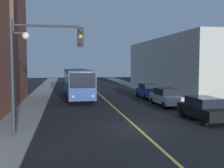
{
  "coord_description": "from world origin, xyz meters",
  "views": [
    {
      "loc": [
        -4.28,
        -15.67,
        3.91
      ],
      "look_at": [
        0.0,
        9.03,
        2.0
      ],
      "focal_mm": 43.68,
      "sensor_mm": 36.0,
      "label": 1
    }
  ],
  "objects_px": {
    "utility_pole_near": "(12,20)",
    "fire_hydrant": "(187,99)",
    "parked_car_black": "(204,109)",
    "street_lamp_left": "(18,66)",
    "traffic_signal_left_corner": "(43,56)",
    "parked_car_blue": "(149,91)",
    "city_bus": "(78,82)",
    "parked_car_silver": "(166,97)"
  },
  "relations": [
    {
      "from": "parked_car_blue",
      "to": "traffic_signal_left_corner",
      "type": "height_order",
      "value": "traffic_signal_left_corner"
    },
    {
      "from": "street_lamp_left",
      "to": "fire_hydrant",
      "type": "xyz_separation_m",
      "value": [
        13.68,
        7.88,
        -3.16
      ]
    },
    {
      "from": "parked_car_blue",
      "to": "traffic_signal_left_corner",
      "type": "relative_size",
      "value": 0.74
    },
    {
      "from": "parked_car_silver",
      "to": "parked_car_blue",
      "type": "relative_size",
      "value": 1.0
    },
    {
      "from": "city_bus",
      "to": "parked_car_silver",
      "type": "xyz_separation_m",
      "value": [
        7.76,
        -7.15,
        -0.98
      ]
    },
    {
      "from": "parked_car_black",
      "to": "fire_hydrant",
      "type": "bearing_deg",
      "value": 73.86
    },
    {
      "from": "parked_car_black",
      "to": "street_lamp_left",
      "type": "xyz_separation_m",
      "value": [
        -11.81,
        -1.43,
        2.9
      ]
    },
    {
      "from": "utility_pole_near",
      "to": "fire_hydrant",
      "type": "relative_size",
      "value": 14.17
    },
    {
      "from": "utility_pole_near",
      "to": "parked_car_blue",
      "type": "bearing_deg",
      "value": 40.96
    },
    {
      "from": "parked_car_blue",
      "to": "street_lamp_left",
      "type": "bearing_deg",
      "value": -131.02
    },
    {
      "from": "street_lamp_left",
      "to": "parked_car_black",
      "type": "bearing_deg",
      "value": 6.9
    },
    {
      "from": "fire_hydrant",
      "to": "parked_car_silver",
      "type": "bearing_deg",
      "value": 175.75
    },
    {
      "from": "parked_car_silver",
      "to": "parked_car_black",
      "type": "bearing_deg",
      "value": -89.02
    },
    {
      "from": "parked_car_black",
      "to": "fire_hydrant",
      "type": "height_order",
      "value": "parked_car_black"
    },
    {
      "from": "parked_car_silver",
      "to": "traffic_signal_left_corner",
      "type": "distance_m",
      "value": 14.05
    },
    {
      "from": "traffic_signal_left_corner",
      "to": "parked_car_blue",
      "type": "bearing_deg",
      "value": 54.37
    },
    {
      "from": "parked_car_blue",
      "to": "traffic_signal_left_corner",
      "type": "xyz_separation_m",
      "value": [
        -10.29,
        -14.37,
        3.46
      ]
    },
    {
      "from": "parked_car_black",
      "to": "traffic_signal_left_corner",
      "type": "bearing_deg",
      "value": -167.35
    },
    {
      "from": "parked_car_silver",
      "to": "traffic_signal_left_corner",
      "type": "relative_size",
      "value": 0.74
    },
    {
      "from": "fire_hydrant",
      "to": "traffic_signal_left_corner",
      "type": "bearing_deg",
      "value": -144.38
    },
    {
      "from": "parked_car_black",
      "to": "parked_car_blue",
      "type": "xyz_separation_m",
      "value": [
        -0.1,
        12.03,
        0.0
      ]
    },
    {
      "from": "utility_pole_near",
      "to": "street_lamp_left",
      "type": "height_order",
      "value": "utility_pole_near"
    },
    {
      "from": "parked_car_blue",
      "to": "fire_hydrant",
      "type": "height_order",
      "value": "parked_car_blue"
    },
    {
      "from": "utility_pole_near",
      "to": "traffic_signal_left_corner",
      "type": "relative_size",
      "value": 1.98
    },
    {
      "from": "street_lamp_left",
      "to": "utility_pole_near",
      "type": "bearing_deg",
      "value": 104.86
    },
    {
      "from": "parked_car_silver",
      "to": "utility_pole_near",
      "type": "xyz_separation_m",
      "value": [
        -12.41,
        -5.35,
        5.79
      ]
    },
    {
      "from": "parked_car_silver",
      "to": "traffic_signal_left_corner",
      "type": "xyz_separation_m",
      "value": [
        -10.28,
        -8.93,
        3.46
      ]
    },
    {
      "from": "parked_car_blue",
      "to": "fire_hydrant",
      "type": "relative_size",
      "value": 5.27
    },
    {
      "from": "parked_car_black",
      "to": "traffic_signal_left_corner",
      "type": "xyz_separation_m",
      "value": [
        -10.39,
        -2.33,
        3.46
      ]
    },
    {
      "from": "city_bus",
      "to": "fire_hydrant",
      "type": "distance_m",
      "value": 12.23
    },
    {
      "from": "parked_car_silver",
      "to": "city_bus",
      "type": "bearing_deg",
      "value": 137.35
    },
    {
      "from": "utility_pole_near",
      "to": "traffic_signal_left_corner",
      "type": "bearing_deg",
      "value": -59.3
    },
    {
      "from": "fire_hydrant",
      "to": "parked_car_black",
      "type": "bearing_deg",
      "value": -106.14
    },
    {
      "from": "parked_car_silver",
      "to": "fire_hydrant",
      "type": "xyz_separation_m",
      "value": [
        1.98,
        -0.15,
        -0.26
      ]
    },
    {
      "from": "utility_pole_near",
      "to": "parked_car_black",
      "type": "bearing_deg",
      "value": -5.7
    },
    {
      "from": "city_bus",
      "to": "fire_hydrant",
      "type": "xyz_separation_m",
      "value": [
        9.74,
        -7.29,
        -1.23
      ]
    },
    {
      "from": "street_lamp_left",
      "to": "city_bus",
      "type": "bearing_deg",
      "value": 75.46
    },
    {
      "from": "parked_car_black",
      "to": "fire_hydrant",
      "type": "xyz_separation_m",
      "value": [
        1.87,
        6.45,
        -0.26
      ]
    },
    {
      "from": "traffic_signal_left_corner",
      "to": "fire_hydrant",
      "type": "height_order",
      "value": "traffic_signal_left_corner"
    },
    {
      "from": "utility_pole_near",
      "to": "fire_hydrant",
      "type": "bearing_deg",
      "value": 19.88
    },
    {
      "from": "street_lamp_left",
      "to": "fire_hydrant",
      "type": "distance_m",
      "value": 16.1
    },
    {
      "from": "parked_car_blue",
      "to": "street_lamp_left",
      "type": "height_order",
      "value": "street_lamp_left"
    }
  ]
}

